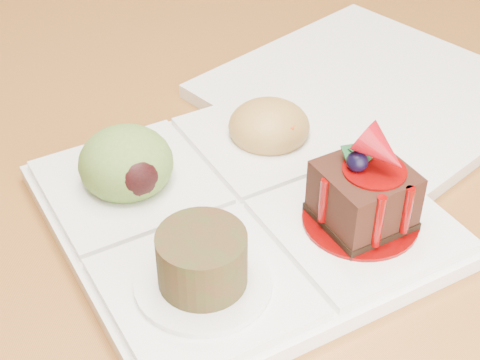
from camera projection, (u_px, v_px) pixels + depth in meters
dining_table at (155, 57)px, 0.82m from camera, size 1.00×1.80×0.75m
sampler_plate at (236, 197)px, 0.50m from camera, size 0.24×0.24×0.09m
second_plate at (371, 94)px, 0.62m from camera, size 0.28×0.28×0.01m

